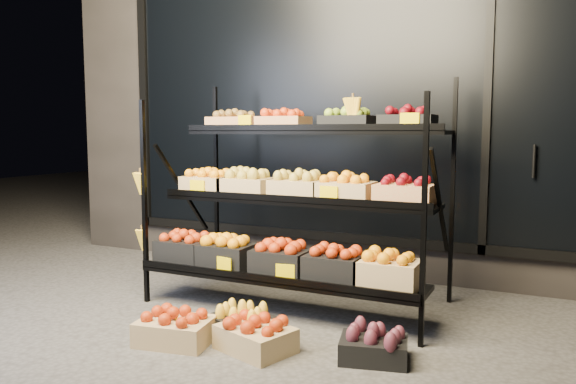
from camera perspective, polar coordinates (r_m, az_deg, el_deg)
The scene contains 8 objects.
ground at distance 3.73m, azimuth -3.37°, elevation -13.80°, with size 24.00×24.00×0.00m, color #514F4C.
building at distance 5.92m, azimuth 8.97°, elevation 10.71°, with size 6.00×2.08×3.50m.
display_rack at distance 4.07m, azimuth 0.48°, elevation -0.68°, with size 2.18×1.02×1.66m.
tag_floor_a at distance 3.52m, azimuth -10.40°, elevation -14.09°, with size 0.13×0.01×0.12m, color #EFCC00.
floor_crate_left at distance 3.54m, azimuth -11.39°, elevation -13.31°, with size 0.48×0.38×0.21m.
floor_crate_midleft at distance 3.58m, azimuth -4.73°, elevation -13.08°, with size 0.45×0.37×0.20m.
floor_crate_midright at distance 3.37m, azimuth -3.33°, elevation -14.24°, with size 0.50×0.43×0.21m.
floor_crate_right at distance 3.27m, azimuth 8.69°, elevation -15.11°, with size 0.42×0.35×0.19m.
Camera 1 is at (1.70, -3.06, 1.27)m, focal length 35.00 mm.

